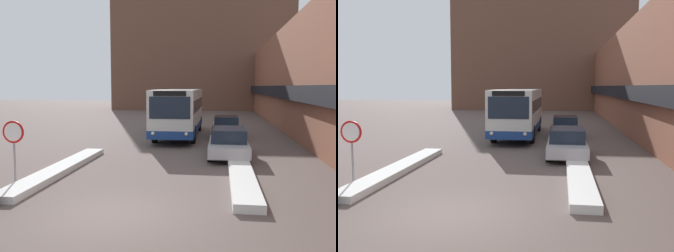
% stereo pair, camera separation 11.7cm
% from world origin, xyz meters
% --- Properties ---
extents(ground_plane, '(160.00, 160.00, 0.00)m').
position_xyz_m(ground_plane, '(0.00, 0.00, 0.00)').
color(ground_plane, brown).
extents(building_row_right, '(5.50, 60.00, 8.03)m').
position_xyz_m(building_row_right, '(9.97, 24.00, 4.00)').
color(building_row_right, brown).
rests_on(building_row_right, ground_plane).
extents(building_backdrop_far, '(26.00, 8.00, 18.17)m').
position_xyz_m(building_backdrop_far, '(0.00, 47.76, 9.08)').
color(building_backdrop_far, brown).
rests_on(building_backdrop_far, ground_plane).
extents(snow_bank_left, '(0.90, 8.56, 0.23)m').
position_xyz_m(snow_bank_left, '(-3.60, 4.71, 0.12)').
color(snow_bank_left, silver).
rests_on(snow_bank_left, ground_plane).
extents(snow_bank_right, '(0.90, 6.54, 0.27)m').
position_xyz_m(snow_bank_right, '(3.60, 3.81, 0.13)').
color(snow_bank_right, silver).
rests_on(snow_bank_right, ground_plane).
extents(city_bus, '(2.64, 10.67, 3.23)m').
position_xyz_m(city_bus, '(0.02, 16.24, 1.77)').
color(city_bus, silver).
rests_on(city_bus, ground_plane).
extents(parked_car_front, '(1.92, 4.75, 1.39)m').
position_xyz_m(parked_car_front, '(3.20, 9.04, 0.71)').
color(parked_car_front, '#B7B7BC').
rests_on(parked_car_front, ground_plane).
extents(parked_car_middle, '(1.83, 4.45, 1.44)m').
position_xyz_m(parked_car_middle, '(3.20, 16.09, 0.72)').
color(parked_car_middle, silver).
rests_on(parked_car_middle, ground_plane).
extents(stop_sign, '(0.76, 0.08, 2.29)m').
position_xyz_m(stop_sign, '(-4.13, 2.24, 1.66)').
color(stop_sign, gray).
rests_on(stop_sign, ground_plane).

